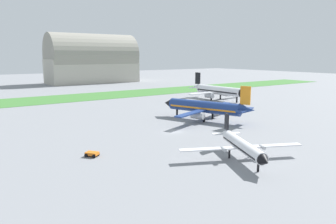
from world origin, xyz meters
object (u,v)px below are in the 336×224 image
(airplane_foreground_turboprop, at_px, (242,145))
(baggage_cart_near_gate, at_px, (92,154))
(airplane_midfield_jet, at_px, (206,107))
(airplane_parked_jet_far, at_px, (218,90))

(airplane_foreground_turboprop, distance_m, baggage_cart_near_gate, 28.63)
(airplane_foreground_turboprop, distance_m, airplane_midfield_jet, 36.31)
(airplane_midfield_jet, height_order, baggage_cart_near_gate, airplane_midfield_jet)
(airplane_foreground_turboprop, height_order, baggage_cart_near_gate, airplane_foreground_turboprop)
(airplane_midfield_jet, bearing_deg, baggage_cart_near_gate, 88.12)
(airplane_foreground_turboprop, relative_size, baggage_cart_near_gate, 7.58)
(airplane_parked_jet_far, bearing_deg, baggage_cart_near_gate, -62.84)
(baggage_cart_near_gate, bearing_deg, airplane_foreground_turboprop, -164.71)
(airplane_foreground_turboprop, height_order, airplane_parked_jet_far, airplane_parked_jet_far)
(airplane_foreground_turboprop, bearing_deg, airplane_midfield_jet, 173.92)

